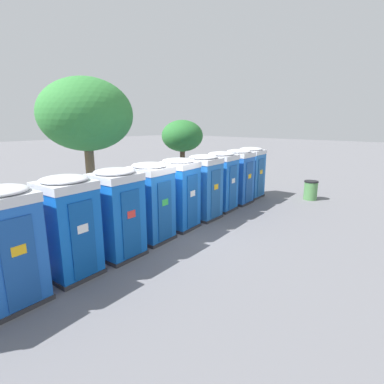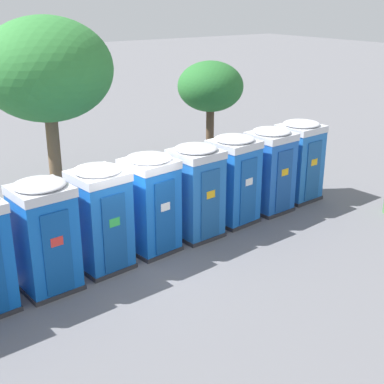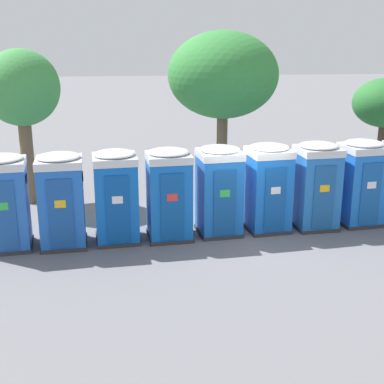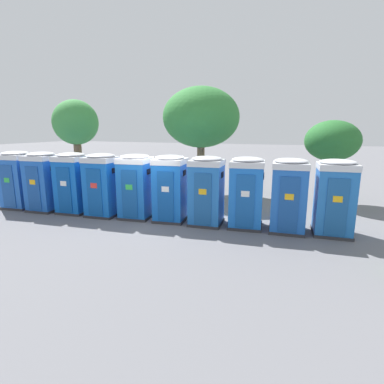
{
  "view_description": "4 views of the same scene",
  "coord_description": "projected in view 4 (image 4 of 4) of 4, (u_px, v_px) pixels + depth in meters",
  "views": [
    {
      "loc": [
        -6.77,
        -7.05,
        3.76
      ],
      "look_at": [
        1.42,
        0.18,
        1.2
      ],
      "focal_mm": 28.0,
      "sensor_mm": 36.0,
      "label": 1
    },
    {
      "loc": [
        -5.57,
        -10.6,
        6.15
      ],
      "look_at": [
        2.02,
        0.23,
        1.28
      ],
      "focal_mm": 50.0,
      "sensor_mm": 36.0,
      "label": 2
    },
    {
      "loc": [
        -3.04,
        -14.2,
        5.5
      ],
      "look_at": [
        -1.51,
        -0.07,
        1.28
      ],
      "focal_mm": 50.0,
      "sensor_mm": 36.0,
      "label": 3
    },
    {
      "loc": [
        5.46,
        -10.0,
        3.5
      ],
      "look_at": [
        1.59,
        0.2,
        1.19
      ],
      "focal_mm": 28.0,
      "sensor_mm": 36.0,
      "label": 4
    }
  ],
  "objects": [
    {
      "name": "ground_plane",
      "position": [
        153.0,
        219.0,
        11.77
      ],
      "size": [
        120.0,
        120.0,
        0.0
      ],
      "primitive_type": "plane",
      "color": "slate"
    },
    {
      "name": "portapotty_6",
      "position": [
        207.0,
        190.0,
        10.96
      ],
      "size": [
        1.27,
        1.29,
        2.54
      ],
      "color": "#2D2D33",
      "rests_on": "ground"
    },
    {
      "name": "portapotty_3",
      "position": [
        102.0,
        185.0,
        12.09
      ],
      "size": [
        1.29,
        1.29,
        2.54
      ],
      "color": "#2D2D33",
      "rests_on": "ground"
    },
    {
      "name": "portapotty_4",
      "position": [
        136.0,
        186.0,
        11.79
      ],
      "size": [
        1.31,
        1.32,
        2.54
      ],
      "color": "#2D2D33",
      "rests_on": "ground"
    },
    {
      "name": "portapotty_8",
      "position": [
        289.0,
        195.0,
        10.19
      ],
      "size": [
        1.26,
        1.28,
        2.54
      ],
      "color": "#2D2D33",
      "rests_on": "ground"
    },
    {
      "name": "portapotty_1",
      "position": [
        43.0,
        181.0,
        12.86
      ],
      "size": [
        1.3,
        1.29,
        2.54
      ],
      "color": "#2D2D33",
      "rests_on": "ground"
    },
    {
      "name": "street_tree_0",
      "position": [
        76.0,
        124.0,
        16.57
      ],
      "size": [
        2.45,
        2.45,
        5.07
      ],
      "color": "brown",
      "rests_on": "ground"
    },
    {
      "name": "portapotty_0",
      "position": [
        18.0,
        179.0,
        13.32
      ],
      "size": [
        1.34,
        1.33,
        2.54
      ],
      "color": "#2D2D33",
      "rests_on": "ground"
    },
    {
      "name": "portapotty_7",
      "position": [
        246.0,
        192.0,
        10.64
      ],
      "size": [
        1.32,
        1.33,
        2.54
      ],
      "color": "#2D2D33",
      "rests_on": "ground"
    },
    {
      "name": "street_tree_1",
      "position": [
        332.0,
        141.0,
        13.92
      ],
      "size": [
        2.48,
        2.48,
        3.89
      ],
      "color": "#4C3826",
      "rests_on": "ground"
    },
    {
      "name": "portapotty_9",
      "position": [
        334.0,
        197.0,
        9.87
      ],
      "size": [
        1.3,
        1.29,
        2.54
      ],
      "color": "#2D2D33",
      "rests_on": "ground"
    },
    {
      "name": "portapotty_5",
      "position": [
        170.0,
        188.0,
        11.42
      ],
      "size": [
        1.31,
        1.33,
        2.54
      ],
      "color": "#2D2D33",
      "rests_on": "ground"
    },
    {
      "name": "portapotty_2",
      "position": [
        73.0,
        183.0,
        12.54
      ],
      "size": [
        1.28,
        1.3,
        2.54
      ],
      "color": "#2D2D33",
      "rests_on": "ground"
    },
    {
      "name": "street_tree_2",
      "position": [
        201.0,
        118.0,
        15.63
      ],
      "size": [
        4.0,
        4.0,
        5.64
      ],
      "color": "brown",
      "rests_on": "ground"
    }
  ]
}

